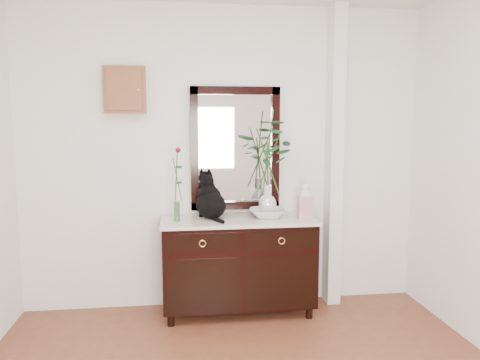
{
  "coord_description": "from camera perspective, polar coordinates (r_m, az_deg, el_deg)",
  "views": [
    {
      "loc": [
        -0.39,
        -2.2,
        1.7
      ],
      "look_at": [
        0.1,
        1.63,
        1.2
      ],
      "focal_mm": 35.0,
      "sensor_mm": 36.0,
      "label": 1
    }
  ],
  "objects": [
    {
      "name": "pilaster",
      "position": [
        4.35,
        11.4,
        2.61
      ],
      "size": [
        0.12,
        0.2,
        2.7
      ],
      "primitive_type": "cube",
      "color": "white",
      "rests_on": "ground"
    },
    {
      "name": "key_cabinet",
      "position": [
        4.17,
        -13.85,
        10.6
      ],
      "size": [
        0.35,
        0.1,
        0.4
      ],
      "primitive_type": "cube",
      "color": "brown",
      "rests_on": "wall_back"
    },
    {
      "name": "vase_branches",
      "position": [
        4.03,
        3.41,
        2.17
      ],
      "size": [
        0.46,
        0.46,
        0.93
      ],
      "primitive_type": null,
      "rotation": [
        0.0,
        0.0,
        0.04
      ],
      "color": "silver",
      "rests_on": "lotus_bowl"
    },
    {
      "name": "cat",
      "position": [
        4.04,
        -3.58,
        -1.99
      ],
      "size": [
        0.39,
        0.42,
        0.39
      ],
      "primitive_type": null,
      "rotation": [
        0.0,
        0.0,
        0.42
      ],
      "color": "black",
      "rests_on": "sideboard"
    },
    {
      "name": "wall_mirror",
      "position": [
        4.2,
        -0.59,
        3.83
      ],
      "size": [
        0.8,
        0.06,
        1.1
      ],
      "color": "black",
      "rests_on": "wall_back"
    },
    {
      "name": "sideboard",
      "position": [
        4.15,
        -0.18,
        -9.82
      ],
      "size": [
        1.33,
        0.52,
        0.82
      ],
      "color": "black",
      "rests_on": "ground"
    },
    {
      "name": "lotus_bowl",
      "position": [
        4.1,
        3.36,
        -4.07
      ],
      "size": [
        0.33,
        0.33,
        0.08
      ],
      "primitive_type": "imported",
      "rotation": [
        0.0,
        0.0,
        -0.06
      ],
      "color": "silver",
      "rests_on": "sideboard"
    },
    {
      "name": "ginger_jar",
      "position": [
        4.08,
        7.9,
        -2.46
      ],
      "size": [
        0.12,
        0.12,
        0.32
      ],
      "primitive_type": null,
      "rotation": [
        0.0,
        0.0,
        -0.01
      ],
      "color": "white",
      "rests_on": "sideboard"
    },
    {
      "name": "bud_vase_rose",
      "position": [
        3.93,
        -7.76,
        -0.49
      ],
      "size": [
        0.09,
        0.09,
        0.63
      ],
      "primitive_type": null,
      "rotation": [
        0.0,
        0.0,
        0.22
      ],
      "color": "#346B40",
      "rests_on": "sideboard"
    },
    {
      "name": "wall_back",
      "position": [
        4.21,
        -1.96,
        2.6
      ],
      "size": [
        3.6,
        0.04,
        2.7
      ],
      "primitive_type": "cube",
      "color": "white",
      "rests_on": "ground"
    }
  ]
}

